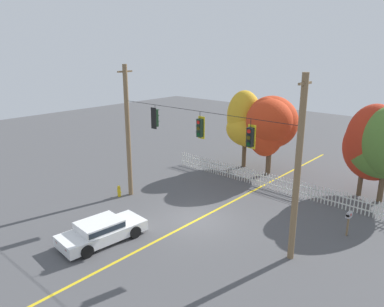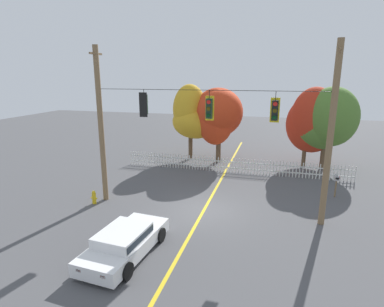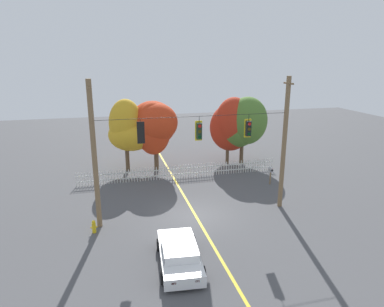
# 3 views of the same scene
# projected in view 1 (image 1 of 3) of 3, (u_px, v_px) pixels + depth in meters

# --- Properties ---
(ground) EXTENTS (80.00, 80.00, 0.00)m
(ground) POSITION_uv_depth(u_px,v_px,m) (196.00, 220.00, 21.04)
(ground) COLOR #4C4C4F
(lane_centerline_stripe) EXTENTS (0.16, 36.00, 0.01)m
(lane_centerline_stripe) POSITION_uv_depth(u_px,v_px,m) (196.00, 220.00, 21.03)
(lane_centerline_stripe) COLOR gold
(lane_centerline_stripe) RESTS_ON ground
(signal_support_span) EXTENTS (12.02, 1.10, 8.58)m
(signal_support_span) POSITION_uv_depth(u_px,v_px,m) (197.00, 147.00, 19.82)
(signal_support_span) COLOR brown
(signal_support_span) RESTS_ON ground
(traffic_signal_eastbound_side) EXTENTS (0.43, 0.38, 1.41)m
(traffic_signal_eastbound_side) POSITION_uv_depth(u_px,v_px,m) (155.00, 118.00, 21.54)
(traffic_signal_eastbound_side) COLOR black
(traffic_signal_northbound_secondary) EXTENTS (0.43, 0.38, 1.49)m
(traffic_signal_northbound_secondary) POSITION_uv_depth(u_px,v_px,m) (200.00, 128.00, 19.39)
(traffic_signal_northbound_secondary) COLOR black
(traffic_signal_southbound_primary) EXTENTS (0.43, 0.38, 1.47)m
(traffic_signal_southbound_primary) POSITION_uv_depth(u_px,v_px,m) (250.00, 137.00, 17.39)
(traffic_signal_southbound_primary) COLOR black
(white_picket_fence) EXTENTS (16.58, 0.06, 1.10)m
(white_picket_fence) POSITION_uv_depth(u_px,v_px,m) (269.00, 181.00, 25.62)
(white_picket_fence) COLOR silver
(white_picket_fence) RESTS_ON ground
(autumn_maple_near_fence) EXTENTS (3.95, 3.55, 6.34)m
(autumn_maple_near_fence) POSITION_uv_depth(u_px,v_px,m) (247.00, 124.00, 29.31)
(autumn_maple_near_fence) COLOR brown
(autumn_maple_near_fence) RESTS_ON ground
(autumn_maple_mid) EXTENTS (4.09, 4.27, 6.07)m
(autumn_maple_mid) POSITION_uv_depth(u_px,v_px,m) (269.00, 123.00, 27.66)
(autumn_maple_mid) COLOR brown
(autumn_maple_mid) RESTS_ON ground
(autumn_oak_far_east) EXTENTS (3.93, 3.95, 6.22)m
(autumn_oak_far_east) POSITION_uv_depth(u_px,v_px,m) (374.00, 144.00, 23.46)
(autumn_oak_far_east) COLOR brown
(autumn_oak_far_east) RESTS_ON ground
(parked_car) EXTENTS (2.28, 4.55, 1.15)m
(parked_car) POSITION_uv_depth(u_px,v_px,m) (102.00, 230.00, 18.62)
(parked_car) COLOR white
(parked_car) RESTS_ON ground
(fire_hydrant) EXTENTS (0.38, 0.22, 0.77)m
(fire_hydrant) POSITION_uv_depth(u_px,v_px,m) (119.00, 191.00, 24.32)
(fire_hydrant) COLOR gold
(fire_hydrant) RESTS_ON ground
(roadside_mailbox) EXTENTS (0.25, 0.44, 1.37)m
(roadside_mailbox) POSITION_uv_depth(u_px,v_px,m) (349.00, 216.00, 19.01)
(roadside_mailbox) COLOR brown
(roadside_mailbox) RESTS_ON ground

